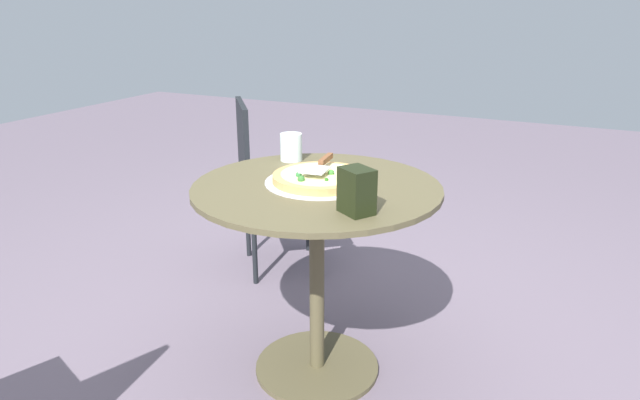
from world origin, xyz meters
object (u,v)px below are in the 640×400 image
drinking_cup (291,147)px  patio_table (317,238)px  napkin_dispenser (357,191)px  patio_chair_far (267,174)px  pizza_server (321,164)px  pizza_on_tray (320,178)px

drinking_cup → patio_table: bearing=43.2°
patio_table → napkin_dispenser: (0.18, 0.21, 0.25)m
patio_chair_far → pizza_server: bearing=43.7°
pizza_on_tray → patio_chair_far: (-0.63, -0.58, -0.23)m
pizza_server → patio_chair_far: 0.87m
pizza_on_tray → pizza_server: (-0.03, -0.01, 0.04)m
pizza_on_tray → drinking_cup: bearing=-133.3°
pizza_on_tray → napkin_dispenser: (0.21, 0.22, 0.05)m
patio_table → pizza_on_tray: (-0.03, -0.00, 0.20)m
drinking_cup → patio_chair_far: (-0.42, -0.37, -0.27)m
napkin_dispenser → pizza_server: bearing=-14.7°
pizza_on_tray → patio_chair_far: bearing=-137.2°
pizza_on_tray → drinking_cup: (-0.20, -0.22, 0.04)m
patio_table → pizza_on_tray: bearing=-176.0°
pizza_on_tray → pizza_server: 0.05m
napkin_dispenser → patio_table: bearing=-8.3°
pizza_server → drinking_cup: bearing=-130.1°
pizza_on_tray → patio_chair_far: size_ratio=0.44×
drinking_cup → pizza_server: bearing=49.9°
patio_table → patio_chair_far: (-0.66, -0.58, -0.03)m
pizza_server → napkin_dispenser: 0.33m
patio_table → napkin_dispenser: size_ratio=6.22×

